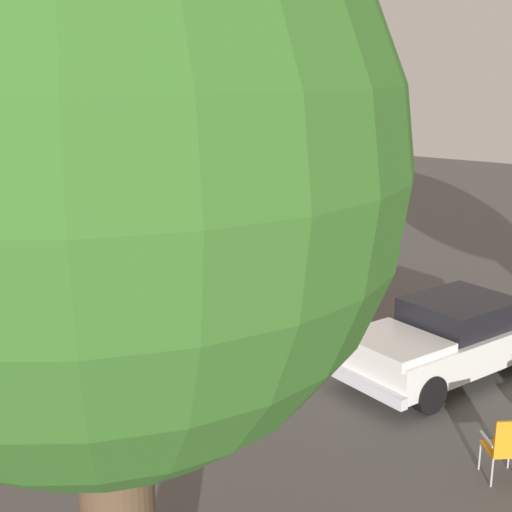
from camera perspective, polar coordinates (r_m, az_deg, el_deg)
The scene contains 6 objects.
ground_plane at distance 16.95m, azimuth -0.89°, elevation -4.60°, with size 60.00×60.00×0.00m, color #514F4C.
vintage_fire_truck at distance 16.47m, azimuth -0.47°, elevation -0.82°, with size 5.99×2.40×2.59m.
classic_hot_rod at distance 13.91m, azimuth 15.02°, elevation -6.40°, with size 4.72×3.11×1.46m.
lawn_chair_by_car at distance 10.86m, azimuth 19.47°, elevation -14.08°, with size 0.69×0.69×1.02m.
oak_tree_right at distance 5.11m, azimuth -12.56°, elevation 6.52°, with size 4.35×4.35×7.23m.
utility_pole at distance 29.83m, azimuth 7.18°, elevation 10.66°, with size 0.73×1.63×6.59m.
Camera 1 is at (12.74, 9.60, 5.75)m, focal length 49.84 mm.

